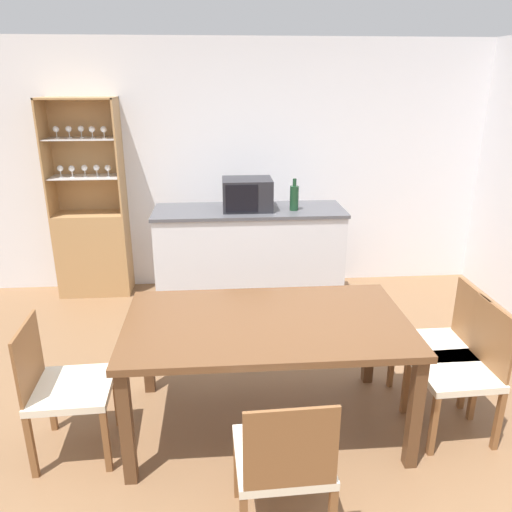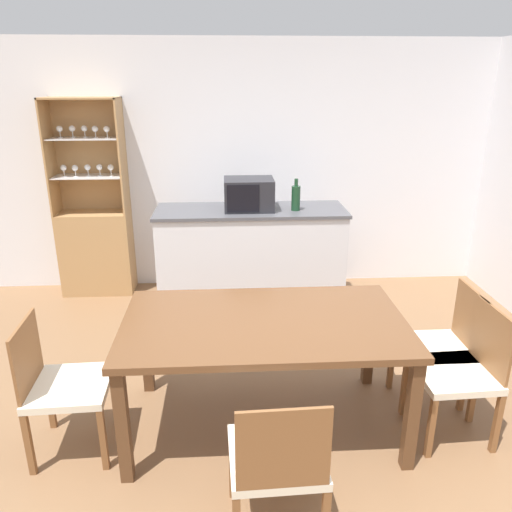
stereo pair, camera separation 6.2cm
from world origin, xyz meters
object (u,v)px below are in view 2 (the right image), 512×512
(display_cabinet, at_px, (96,237))
(dining_chair_side_left_near, at_px, (62,385))
(dining_chair_side_right_near, at_px, (460,371))
(dining_table, at_px, (264,332))
(dining_chair_side_right_far, at_px, (441,347))
(microwave, at_px, (249,194))
(wine_bottle, at_px, (296,198))
(dining_chair_head_near, at_px, (277,460))

(display_cabinet, height_order, dining_chair_side_left_near, display_cabinet)
(dining_chair_side_right_near, bearing_deg, dining_table, 80.69)
(dining_chair_side_right_far, xyz_separation_m, dining_chair_side_left_near, (-2.43, -0.30, 0.00))
(dining_chair_side_right_far, bearing_deg, display_cabinet, 52.27)
(display_cabinet, xyz_separation_m, dining_table, (1.59, -2.31, 0.08))
(dining_chair_side_right_far, xyz_separation_m, microwave, (-1.22, 1.63, 0.71))
(microwave, height_order, wine_bottle, wine_bottle)
(dining_chair_side_right_far, relative_size, microwave, 1.90)
(display_cabinet, bearing_deg, microwave, -18.67)
(dining_chair_side_right_far, bearing_deg, wine_bottle, 26.80)
(dining_table, xyz_separation_m, dining_chair_side_right_far, (1.21, 0.15, -0.23))
(dining_chair_side_left_near, xyz_separation_m, dining_chair_head_near, (1.21, -0.69, 0.00))
(dining_table, relative_size, microwave, 3.84)
(dining_chair_side_right_near, bearing_deg, dining_chair_side_right_far, -2.37)
(dining_chair_head_near, xyz_separation_m, wine_bottle, (0.42, 2.56, 0.68))
(display_cabinet, relative_size, dining_chair_side_left_near, 2.31)
(dining_chair_side_right_near, bearing_deg, dining_chair_head_near, 117.45)
(dining_chair_side_right_far, relative_size, dining_chair_side_right_near, 1.00)
(dining_chair_side_right_far, relative_size, dining_chair_side_left_near, 1.00)
(display_cabinet, distance_m, dining_chair_side_right_far, 3.54)
(dining_chair_side_left_near, distance_m, wine_bottle, 2.57)
(dining_chair_side_right_far, bearing_deg, dining_chair_head_near, 129.25)
(dining_chair_side_right_near, xyz_separation_m, microwave, (-1.22, 1.93, 0.71))
(dining_chair_side_right_far, distance_m, dining_chair_head_near, 1.57)
(dining_chair_side_right_near, height_order, wine_bottle, wine_bottle)
(display_cabinet, xyz_separation_m, dining_chair_side_right_far, (2.80, -2.16, -0.15))
(dining_chair_side_left_near, xyz_separation_m, microwave, (1.21, 1.93, 0.71))
(display_cabinet, bearing_deg, dining_chair_head_near, -63.26)
(dining_chair_side_left_near, bearing_deg, wine_bottle, 136.71)
(display_cabinet, distance_m, dining_table, 2.81)
(microwave, bearing_deg, dining_chair_side_left_near, -121.99)
(display_cabinet, xyz_separation_m, dining_chair_side_right_near, (2.80, -2.46, -0.15))
(dining_table, relative_size, dining_chair_side_right_near, 2.02)
(dining_table, height_order, dining_chair_side_left_near, dining_chair_side_left_near)
(dining_table, bearing_deg, dining_chair_side_left_near, -172.88)
(dining_chair_side_right_near, relative_size, dining_chair_side_left_near, 1.00)
(dining_chair_head_near, relative_size, wine_bottle, 2.94)
(dining_table, xyz_separation_m, dining_chair_head_near, (0.00, -0.84, -0.23))
(dining_chair_side_right_far, bearing_deg, dining_chair_side_right_near, 179.93)
(microwave, bearing_deg, dining_chair_head_near, -89.80)
(microwave, xyz_separation_m, wine_bottle, (0.43, -0.06, -0.02))
(dining_chair_side_left_near, bearing_deg, dining_chair_head_near, 58.22)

